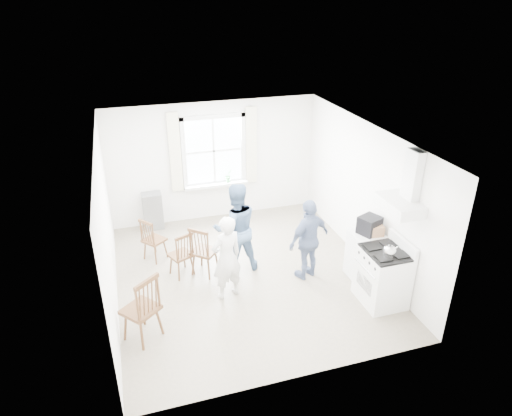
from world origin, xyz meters
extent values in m
cube|color=gray|center=(0.00, 0.00, -0.01)|extent=(4.62, 5.12, 0.02)
cube|color=white|center=(0.00, 2.52, 1.30)|extent=(4.62, 0.04, 2.64)
cube|color=white|center=(0.00, -2.52, 1.30)|extent=(4.62, 0.04, 2.64)
cube|color=white|center=(-2.27, 0.00, 1.30)|extent=(0.04, 5.12, 2.64)
cube|color=white|center=(2.27, 0.00, 1.30)|extent=(0.04, 5.12, 2.64)
cube|color=white|center=(0.00, 0.00, 2.61)|extent=(4.62, 5.12, 0.02)
cube|color=white|center=(0.00, 2.48, 1.55)|extent=(1.20, 0.02, 1.40)
cube|color=silver|center=(0.00, 2.46, 2.29)|extent=(1.38, 0.09, 0.09)
cube|color=silver|center=(0.00, 2.46, 0.81)|extent=(1.38, 0.09, 0.09)
cube|color=silver|center=(-0.65, 2.46, 1.55)|extent=(0.09, 0.09, 1.58)
cube|color=silver|center=(0.65, 2.46, 1.55)|extent=(0.09, 0.09, 1.58)
cube|color=silver|center=(0.00, 2.38, 0.82)|extent=(1.38, 0.24, 0.06)
cube|color=beige|center=(-0.82, 2.44, 1.60)|extent=(0.24, 0.05, 1.70)
cube|color=beige|center=(0.82, 2.44, 1.60)|extent=(0.24, 0.05, 1.70)
cube|color=silver|center=(2.02, -1.35, 1.74)|extent=(0.45, 0.76, 0.18)
cube|color=silver|center=(2.17, -1.35, 2.21)|extent=(0.14, 0.30, 0.76)
cube|color=slate|center=(-1.40, 2.33, 0.40)|extent=(0.40, 0.30, 0.80)
cube|color=white|center=(1.91, -1.35, 0.46)|extent=(0.65, 0.76, 0.92)
cube|color=black|center=(1.91, -1.35, 0.94)|extent=(0.61, 0.72, 0.03)
cube|color=white|center=(2.20, -1.35, 1.02)|extent=(0.06, 0.76, 0.20)
cylinder|color=silver|center=(1.56, -1.35, 0.70)|extent=(0.02, 0.61, 0.02)
sphere|color=silver|center=(1.86, -1.50, 1.05)|extent=(0.20, 0.20, 0.20)
cylinder|color=silver|center=(1.86, -1.50, 0.99)|extent=(0.18, 0.18, 0.04)
torus|color=black|center=(1.86, -1.50, 1.17)|extent=(0.12, 0.05, 0.12)
cube|color=silver|center=(1.98, -0.65, 0.45)|extent=(0.50, 0.55, 0.90)
cube|color=black|center=(1.99, -0.66, 0.98)|extent=(0.43, 0.41, 0.16)
cube|color=black|center=(1.99, -0.66, 1.13)|extent=(0.43, 0.41, 0.14)
cube|color=#AE7C54|center=(2.04, -0.76, 0.99)|extent=(0.30, 0.23, 0.18)
cube|color=#492B17|center=(-1.10, 0.39, 0.40)|extent=(0.48, 0.47, 0.04)
cube|color=#492B17|center=(-1.04, 0.24, 0.64)|extent=(0.35, 0.19, 0.48)
cylinder|color=#492B17|center=(-1.10, 0.39, 0.19)|extent=(0.03, 0.03, 0.38)
cube|color=#492B17|center=(-0.69, 0.31, 0.44)|extent=(0.57, 0.57, 0.05)
cube|color=#492B17|center=(-0.80, 0.18, 0.71)|extent=(0.33, 0.30, 0.53)
cylinder|color=#492B17|center=(-0.69, 0.31, 0.21)|extent=(0.04, 0.04, 0.42)
cube|color=#492B17|center=(-1.90, -1.09, 0.50)|extent=(0.64, 0.64, 0.06)
cube|color=#492B17|center=(-1.77, -1.25, 0.80)|extent=(0.39, 0.34, 0.60)
cylinder|color=#492B17|center=(-1.90, -1.09, 0.24)|extent=(0.04, 0.04, 0.48)
imported|color=silver|center=(-0.46, -0.48, 0.74)|extent=(0.68, 0.68, 1.49)
imported|color=#496588|center=(-0.11, 0.28, 0.84)|extent=(0.84, 0.84, 1.69)
imported|color=navy|center=(1.04, -0.33, 0.75)|extent=(1.14, 1.14, 1.50)
imported|color=#377D3F|center=(0.28, 2.36, 0.99)|extent=(0.20, 0.20, 0.29)
cube|color=#492B17|center=(-1.50, 1.07, 0.40)|extent=(0.51, 0.51, 0.04)
cube|color=#492B17|center=(-1.62, 0.97, 0.63)|extent=(0.26, 0.31, 0.48)
cylinder|color=#492B17|center=(-1.50, 1.07, 0.19)|extent=(0.03, 0.03, 0.38)
camera|label=1|loc=(-1.86, -6.62, 4.70)|focal=32.00mm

